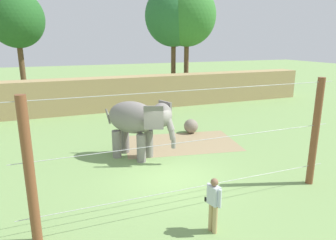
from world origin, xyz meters
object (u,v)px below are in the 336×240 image
(zookeeper, at_px, (214,203))
(feed_trough, at_px, (162,115))
(enrichment_ball, at_px, (191,126))
(elephant, at_px, (137,121))

(zookeeper, bearing_deg, feed_trough, 75.73)
(enrichment_ball, xyz_separation_m, feed_trough, (-0.35, 4.03, -0.20))
(elephant, relative_size, feed_trough, 2.11)
(elephant, bearing_deg, enrichment_ball, 33.74)
(feed_trough, bearing_deg, enrichment_ball, -85.02)
(elephant, height_order, feed_trough, elephant)
(enrichment_ball, bearing_deg, feed_trough, 94.98)
(zookeeper, distance_m, feed_trough, 13.58)
(zookeeper, xyz_separation_m, feed_trough, (3.34, 13.15, -0.71))
(zookeeper, relative_size, feed_trough, 1.12)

